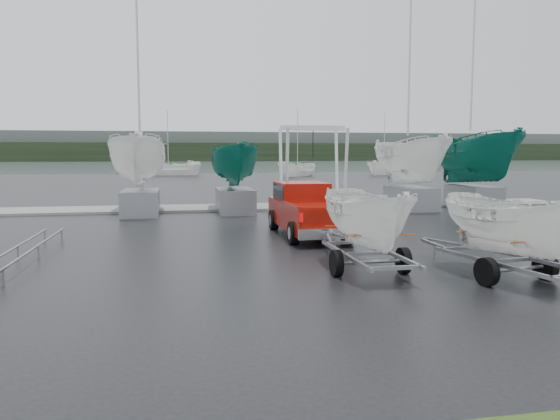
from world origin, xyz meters
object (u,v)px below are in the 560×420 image
object	(u,v)px
pickup_truck	(305,208)
boat_hoist	(313,155)
trailer_hitched	(369,168)
trailer_parked	(514,172)

from	to	relation	value
pickup_truck	boat_hoist	xyz separation A→B (m)	(2.54, 9.09, 1.76)
pickup_truck	boat_hoist	distance (m)	9.60
trailer_hitched	trailer_parked	xyz separation A→B (m)	(2.75, -1.32, -0.06)
trailer_hitched	trailer_parked	bearing A→B (deg)	-25.84
pickup_truck	trailer_parked	world-z (taller)	trailer_parked
trailer_parked	boat_hoist	world-z (taller)	trailer_parked
trailer_hitched	trailer_parked	distance (m)	3.05
trailer_hitched	boat_hoist	bearing A→B (deg)	80.38
pickup_truck	trailer_parked	bearing A→B (deg)	-69.66
boat_hoist	pickup_truck	bearing A→B (deg)	-105.63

